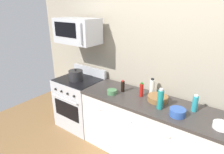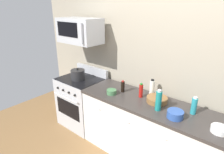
{
  "view_description": "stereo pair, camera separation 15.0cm",
  "coord_description": "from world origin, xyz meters",
  "px_view_note": "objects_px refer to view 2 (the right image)",
  "views": [
    {
      "loc": [
        0.82,
        -2.14,
        2.15
      ],
      "look_at": [
        -0.72,
        -0.05,
        1.15
      ],
      "focal_mm": 30.34,
      "sensor_mm": 36.0,
      "label": 1
    },
    {
      "loc": [
        0.94,
        -2.05,
        2.15
      ],
      "look_at": [
        -0.72,
        -0.05,
        1.15
      ],
      "focal_mm": 30.34,
      "sensor_mm": 36.0,
      "label": 2
    }
  ],
  "objects_px": {
    "bottle_soy_sauce_dark": "(123,87)",
    "bowl_blue_mixing": "(175,114)",
    "bottle_dish_soap": "(194,106)",
    "bottle_hot_sauce_red": "(141,91)",
    "bottle_vinegar_white": "(152,88)",
    "bottle_sparkling_teal": "(159,101)",
    "bowl_green_glaze": "(112,92)",
    "bowl_wooden_salad": "(157,99)",
    "microwave": "(80,31)",
    "bowl_white_ceramic": "(220,129)",
    "range_oven": "(82,101)",
    "stockpot": "(78,75)"
  },
  "relations": [
    {
      "from": "bottle_vinegar_white",
      "to": "bowl_white_ceramic",
      "type": "height_order",
      "value": "bottle_vinegar_white"
    },
    {
      "from": "microwave",
      "to": "stockpot",
      "type": "height_order",
      "value": "microwave"
    },
    {
      "from": "bowl_green_glaze",
      "to": "stockpot",
      "type": "xyz_separation_m",
      "value": [
        -0.82,
        0.07,
        0.06
      ]
    },
    {
      "from": "bottle_hot_sauce_red",
      "to": "microwave",
      "type": "bearing_deg",
      "value": -179.08
    },
    {
      "from": "bowl_blue_mixing",
      "to": "stockpot",
      "type": "height_order",
      "value": "stockpot"
    },
    {
      "from": "stockpot",
      "to": "bottle_dish_soap",
      "type": "bearing_deg",
      "value": 4.24
    },
    {
      "from": "bottle_soy_sauce_dark",
      "to": "bowl_blue_mixing",
      "type": "bearing_deg",
      "value": -11.25
    },
    {
      "from": "bottle_dish_soap",
      "to": "stockpot",
      "type": "xyz_separation_m",
      "value": [
        -1.92,
        -0.14,
        -0.02
      ]
    },
    {
      "from": "bottle_hot_sauce_red",
      "to": "stockpot",
      "type": "xyz_separation_m",
      "value": [
        -1.2,
        -0.12,
        -0.01
      ]
    },
    {
      "from": "microwave",
      "to": "bottle_hot_sauce_red",
      "type": "bearing_deg",
      "value": 0.92
    },
    {
      "from": "bottle_soy_sauce_dark",
      "to": "bowl_blue_mixing",
      "type": "height_order",
      "value": "bottle_soy_sauce_dark"
    },
    {
      "from": "bottle_dish_soap",
      "to": "bowl_blue_mixing",
      "type": "height_order",
      "value": "bottle_dish_soap"
    },
    {
      "from": "bowl_white_ceramic",
      "to": "bowl_green_glaze",
      "type": "height_order",
      "value": "bowl_green_glaze"
    },
    {
      "from": "range_oven",
      "to": "bottle_soy_sauce_dark",
      "type": "height_order",
      "value": "bottle_soy_sauce_dark"
    },
    {
      "from": "bottle_vinegar_white",
      "to": "bottle_hot_sauce_red",
      "type": "bearing_deg",
      "value": -123.56
    },
    {
      "from": "bottle_vinegar_white",
      "to": "bottle_dish_soap",
      "type": "relative_size",
      "value": 1.13
    },
    {
      "from": "microwave",
      "to": "bowl_blue_mixing",
      "type": "height_order",
      "value": "microwave"
    },
    {
      "from": "bottle_hot_sauce_red",
      "to": "bowl_wooden_salad",
      "type": "xyz_separation_m",
      "value": [
        0.25,
        0.01,
        -0.06
      ]
    },
    {
      "from": "bottle_sparkling_teal",
      "to": "bowl_blue_mixing",
      "type": "bearing_deg",
      "value": -7.95
    },
    {
      "from": "bottle_hot_sauce_red",
      "to": "bowl_green_glaze",
      "type": "height_order",
      "value": "bottle_hot_sauce_red"
    },
    {
      "from": "bottle_sparkling_teal",
      "to": "bowl_white_ceramic",
      "type": "distance_m",
      "value": 0.7
    },
    {
      "from": "range_oven",
      "to": "bowl_white_ceramic",
      "type": "xyz_separation_m",
      "value": [
        2.24,
        -0.1,
        0.48
      ]
    },
    {
      "from": "bowl_wooden_salad",
      "to": "bowl_green_glaze",
      "type": "height_order",
      "value": "bowl_wooden_salad"
    },
    {
      "from": "microwave",
      "to": "bottle_sparkling_teal",
      "type": "xyz_separation_m",
      "value": [
        1.55,
        -0.15,
        -0.7
      ]
    },
    {
      "from": "bowl_blue_mixing",
      "to": "stockpot",
      "type": "distance_m",
      "value": 1.79
    },
    {
      "from": "microwave",
      "to": "bottle_dish_soap",
      "type": "relative_size",
      "value": 3.37
    },
    {
      "from": "microwave",
      "to": "bowl_white_ceramic",
      "type": "bearing_deg",
      "value": -3.76
    },
    {
      "from": "bottle_soy_sauce_dark",
      "to": "bowl_green_glaze",
      "type": "distance_m",
      "value": 0.19
    },
    {
      "from": "range_oven",
      "to": "bottle_vinegar_white",
      "type": "height_order",
      "value": "bottle_vinegar_white"
    },
    {
      "from": "range_oven",
      "to": "bowl_white_ceramic",
      "type": "relative_size",
      "value": 6.28
    },
    {
      "from": "bottle_soy_sauce_dark",
      "to": "bowl_green_glaze",
      "type": "xyz_separation_m",
      "value": [
        -0.08,
        -0.16,
        -0.05
      ]
    },
    {
      "from": "range_oven",
      "to": "bottle_soy_sauce_dark",
      "type": "bearing_deg",
      "value": 2.48
    },
    {
      "from": "bottle_vinegar_white",
      "to": "bowl_white_ceramic",
      "type": "xyz_separation_m",
      "value": [
        0.95,
        -0.31,
        -0.09
      ]
    },
    {
      "from": "microwave",
      "to": "bottle_soy_sauce_dark",
      "type": "bearing_deg",
      "value": -0.36
    },
    {
      "from": "bowl_blue_mixing",
      "to": "bowl_green_glaze",
      "type": "relative_size",
      "value": 1.31
    },
    {
      "from": "bottle_sparkling_teal",
      "to": "bottle_soy_sauce_dark",
      "type": "bearing_deg",
      "value": 167.57
    },
    {
      "from": "bottle_sparkling_teal",
      "to": "bowl_green_glaze",
      "type": "distance_m",
      "value": 0.74
    },
    {
      "from": "bottle_hot_sauce_red",
      "to": "stockpot",
      "type": "height_order",
      "value": "same"
    },
    {
      "from": "bottle_hot_sauce_red",
      "to": "bowl_white_ceramic",
      "type": "relative_size",
      "value": 1.22
    },
    {
      "from": "range_oven",
      "to": "bottle_sparkling_teal",
      "type": "bearing_deg",
      "value": -3.83
    },
    {
      "from": "bottle_soy_sauce_dark",
      "to": "bowl_green_glaze",
      "type": "height_order",
      "value": "bottle_soy_sauce_dark"
    },
    {
      "from": "bottle_dish_soap",
      "to": "bowl_blue_mixing",
      "type": "bearing_deg",
      "value": -120.22
    },
    {
      "from": "range_oven",
      "to": "bottle_vinegar_white",
      "type": "relative_size",
      "value": 4.27
    },
    {
      "from": "bowl_white_ceramic",
      "to": "bowl_blue_mixing",
      "type": "height_order",
      "value": "bowl_blue_mixing"
    },
    {
      "from": "bottle_vinegar_white",
      "to": "microwave",
      "type": "bearing_deg",
      "value": -172.97
    },
    {
      "from": "bottle_hot_sauce_red",
      "to": "bowl_wooden_salad",
      "type": "height_order",
      "value": "bottle_hot_sauce_red"
    },
    {
      "from": "bottle_vinegar_white",
      "to": "bottle_dish_soap",
      "type": "xyz_separation_m",
      "value": [
        0.62,
        -0.12,
        -0.01
      ]
    },
    {
      "from": "microwave",
      "to": "bottle_vinegar_white",
      "type": "height_order",
      "value": "microwave"
    },
    {
      "from": "bottle_dish_soap",
      "to": "bottle_hot_sauce_red",
      "type": "bearing_deg",
      "value": -178.02
    },
    {
      "from": "bowl_wooden_salad",
      "to": "bowl_blue_mixing",
      "type": "height_order",
      "value": "bowl_blue_mixing"
    }
  ]
}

